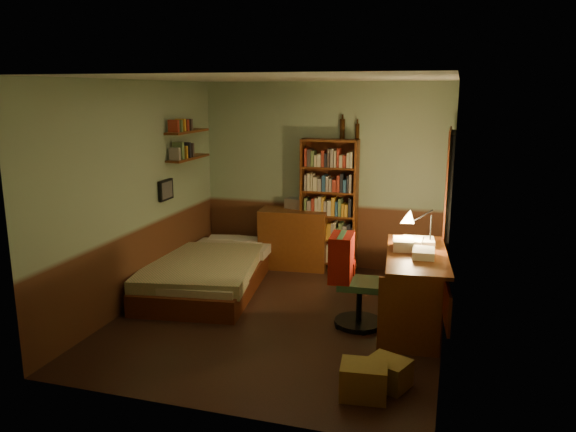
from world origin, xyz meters
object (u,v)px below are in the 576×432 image
(cardboard_box_a, at_px, (364,380))
(desk_lamp, at_px, (431,216))
(cardboard_box_b, at_px, (388,373))
(bookshelf, at_px, (329,205))
(mini_stereo, at_px, (296,203))
(desk, at_px, (415,289))
(bed, at_px, (209,260))
(dresser, at_px, (294,239))
(office_chair, at_px, (360,282))

(cardboard_box_a, bearing_deg, desk_lamp, 78.30)
(cardboard_box_b, bearing_deg, bookshelf, 111.83)
(mini_stereo, bearing_deg, desk, -27.90)
(cardboard_box_a, relative_size, cardboard_box_b, 1.12)
(bed, distance_m, desk_lamp, 2.86)
(dresser, bearing_deg, cardboard_box_b, -65.20)
(bed, xyz_separation_m, cardboard_box_b, (2.52, -1.88, -0.22))
(bed, bearing_deg, cardboard_box_b, -44.40)
(mini_stereo, distance_m, bookshelf, 0.50)
(mini_stereo, relative_size, cardboard_box_b, 0.77)
(mini_stereo, height_order, desk, mini_stereo)
(mini_stereo, relative_size, bookshelf, 0.14)
(dresser, relative_size, desk, 0.63)
(mini_stereo, bearing_deg, dresser, -70.36)
(mini_stereo, height_order, bookshelf, bookshelf)
(cardboard_box_a, xyz_separation_m, cardboard_box_b, (0.17, 0.23, -0.02))
(dresser, distance_m, mini_stereo, 0.51)
(dresser, relative_size, bookshelf, 0.52)
(mini_stereo, height_order, cardboard_box_b, mini_stereo)
(office_chair, height_order, cardboard_box_a, office_chair)
(bed, distance_m, bookshelf, 1.84)
(office_chair, bearing_deg, desk_lamp, 32.39)
(desk, relative_size, desk_lamp, 2.23)
(bookshelf, xyz_separation_m, cardboard_box_b, (1.22, -3.04, -0.80))
(dresser, distance_m, bookshelf, 0.70)
(dresser, bearing_deg, bookshelf, 4.81)
(bed, relative_size, bookshelf, 1.26)
(desk, bearing_deg, office_chair, -167.65)
(bookshelf, distance_m, office_chair, 2.04)
(bed, height_order, cardboard_box_a, bed)
(bookshelf, height_order, desk_lamp, bookshelf)
(desk_lamp, relative_size, office_chair, 0.68)
(mini_stereo, xyz_separation_m, office_chair, (1.25, -1.89, -0.42))
(office_chair, bearing_deg, cardboard_box_b, -72.75)
(mini_stereo, relative_size, office_chair, 0.27)
(bed, xyz_separation_m, dresser, (0.82, 1.08, 0.08))
(desk, bearing_deg, bed, 163.46)
(mini_stereo, relative_size, desk_lamp, 0.39)
(dresser, xyz_separation_m, cardboard_box_a, (1.53, -3.18, -0.28))
(desk_lamp, bearing_deg, office_chair, -126.18)
(cardboard_box_a, bearing_deg, mini_stereo, 114.92)
(bookshelf, distance_m, cardboard_box_b, 3.37)
(desk, distance_m, desk_lamp, 0.81)
(cardboard_box_a, height_order, cardboard_box_b, cardboard_box_a)
(bookshelf, xyz_separation_m, cardboard_box_a, (1.04, -3.27, -0.77))
(dresser, relative_size, office_chair, 0.96)
(bed, bearing_deg, office_chair, -26.12)
(dresser, xyz_separation_m, mini_stereo, (-0.01, 0.12, 0.49))
(cardboard_box_a, bearing_deg, office_chair, 101.32)
(desk_lamp, bearing_deg, cardboard_box_b, -79.90)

